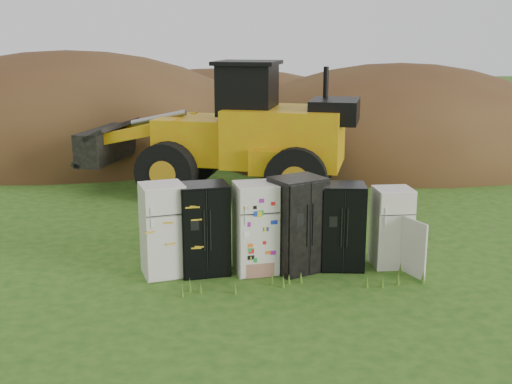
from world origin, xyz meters
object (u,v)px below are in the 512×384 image
Objects in this scene: fridge_dark_mid at (297,224)px; fridge_black_right at (342,226)px; fridge_sticker at (256,228)px; fridge_black_side at (204,229)px; fridge_leftmost at (163,230)px; fridge_open_door at (392,227)px; wheel_loader at (215,128)px.

fridge_dark_mid reaches higher than fridge_black_right.
fridge_black_side is at bearing 170.29° from fridge_sticker.
fridge_leftmost reaches higher than fridge_open_door.
fridge_sticker is at bearing 154.75° from fridge_dark_mid.
fridge_black_right reaches higher than fridge_open_door.
wheel_loader reaches higher than fridge_sticker.
fridge_black_side is at bearing -76.54° from wheel_loader.
fridge_black_side is at bearing 179.77° from fridge_open_door.
fridge_open_door is 7.59m from wheel_loader.
fridge_open_door is at bearing 8.87° from fridge_black_right.
fridge_black_right is at bearing -22.42° from fridge_dark_mid.
fridge_sticker is 0.85m from fridge_dark_mid.
fridge_leftmost is 1.12× the size of fridge_open_door.
fridge_black_side is at bearing -171.96° from fridge_black_right.
fridge_leftmost is at bearing 172.83° from fridge_black_side.
fridge_dark_mid reaches higher than fridge_leftmost.
fridge_leftmost is 3.62m from fridge_black_right.
fridge_open_door is at bearing -8.03° from fridge_black_side.
fridge_leftmost is 4.67m from fridge_open_door.
fridge_sticker is at bearing -10.85° from fridge_black_side.
fridge_dark_mid is (2.69, -0.07, 0.04)m from fridge_leftmost.
fridge_black_side is 1.11× the size of fridge_open_door.
fridge_open_door is (4.67, -0.04, -0.10)m from fridge_leftmost.
wheel_loader is (-3.24, 6.76, 1.15)m from fridge_open_door.
fridge_sticker is at bearing -67.77° from wheel_loader.
fridge_leftmost is 0.81m from fridge_black_side.
fridge_black_right is (3.62, -0.04, -0.05)m from fridge_leftmost.
fridge_leftmost is at bearing 171.90° from fridge_sticker.
fridge_black_side and fridge_sticker have the same top height.
fridge_black_right is 0.22× the size of wheel_loader.
fridge_leftmost reaches higher than fridge_sticker.
wheel_loader is (1.42, 6.73, 1.05)m from fridge_leftmost.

